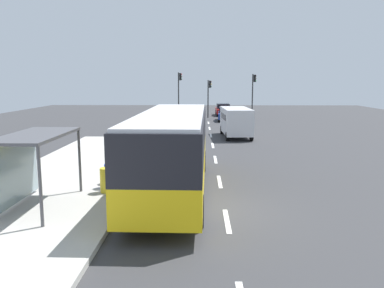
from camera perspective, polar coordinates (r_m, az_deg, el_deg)
The scene contains 20 objects.
ground_plane at distance 27.54m, azimuth 2.47°, elevation -0.25°, with size 56.00×92.00×0.04m, color #38383A.
sidewalk_platform at distance 16.81m, azimuth -19.11°, elevation -6.42°, with size 6.20×30.00×0.18m, color beige.
lane_stripe_seg_1 at distance 12.98m, azimuth 5.03°, elevation -10.91°, with size 0.16×2.20×0.01m, color silver.
lane_stripe_seg_2 at distance 17.75m, azimuth 3.97°, elevation -5.40°, with size 0.16×2.20×0.01m, color silver.
lane_stripe_seg_3 at distance 22.62m, azimuth 3.37°, elevation -2.24°, with size 0.16×2.20×0.01m, color silver.
lane_stripe_seg_4 at distance 27.54m, azimuth 2.99°, elevation -0.20°, with size 0.16×2.20×0.01m, color silver.
lane_stripe_seg_5 at distance 32.48m, azimuth 2.72°, elevation 1.22°, with size 0.16×2.20×0.01m, color silver.
lane_stripe_seg_6 at distance 37.44m, azimuth 2.52°, elevation 2.26°, with size 0.16×2.20×0.01m, color silver.
lane_stripe_seg_7 at distance 42.41m, azimuth 2.37°, elevation 3.06°, with size 0.16×2.20×0.01m, color silver.
bus at distance 15.65m, azimuth -2.84°, elevation -0.47°, with size 2.71×11.05×3.21m.
white_van at distance 31.63m, azimuth 6.32°, elevation 3.40°, with size 2.25×5.29×2.30m.
sedan_near at distance 51.57m, azimuth 4.46°, elevation 4.98°, with size 1.86×4.41×1.52m.
sedan_far at distance 44.75m, azimuth 4.96°, elevation 4.35°, with size 2.04×4.49×1.52m.
recycling_bin_yellow at distance 15.68m, azimuth -12.10°, elevation -5.08°, with size 0.52×0.52×0.95m, color yellow.
recycling_bin_blue at distance 16.35m, azimuth -11.54°, elevation -4.48°, with size 0.52×0.52×0.95m, color blue.
recycling_bin_orange at distance 17.01m, azimuth -11.02°, elevation -3.93°, with size 0.52×0.52×0.95m, color orange.
traffic_light_near_side at distance 46.83m, azimuth 8.79°, elevation 7.74°, with size 0.49×0.28×5.20m.
traffic_light_far_side at distance 47.29m, azimuth -1.83°, elevation 8.00°, with size 0.49×0.28×5.40m.
traffic_light_median at distance 48.05m, azimuth 2.45°, elevation 7.37°, with size 0.49×0.28×4.52m.
bus_shelter at distance 14.42m, azimuth -22.54°, elevation -0.95°, with size 1.80×4.00×2.50m.
Camera 1 is at (-0.61, -13.17, 4.43)m, focal length 37.22 mm.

